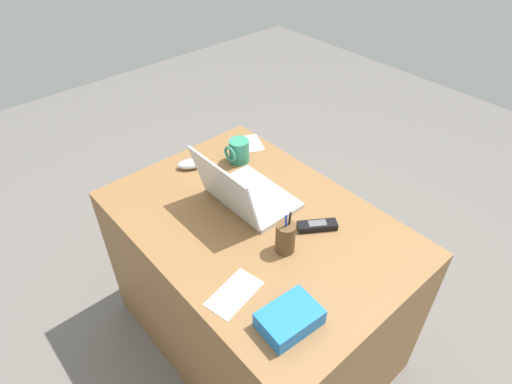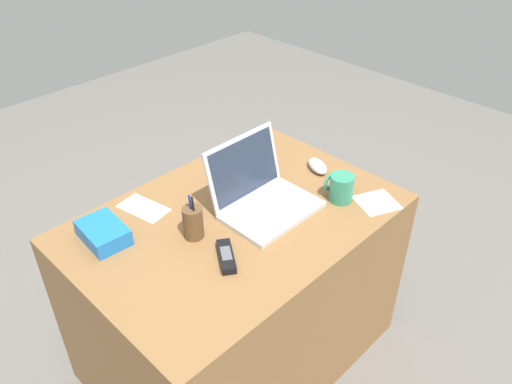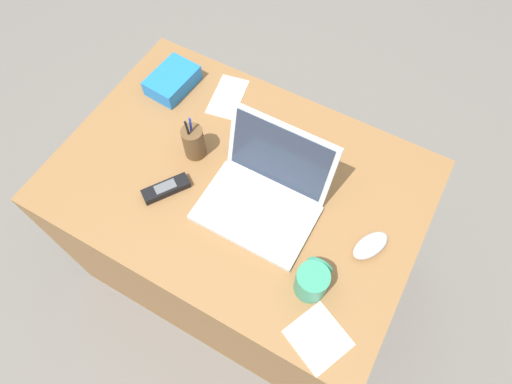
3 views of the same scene
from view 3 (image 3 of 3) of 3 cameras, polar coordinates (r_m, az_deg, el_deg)
The scene contains 10 objects.
ground_plane at distance 1.97m, azimuth -1.58°, elevation -8.92°, with size 6.00×6.00×0.00m, color slate.
desk at distance 1.64m, azimuth -1.88°, elevation -4.70°, with size 1.10×0.77×0.71m, color olive.
laptop at distance 1.24m, azimuth 1.02°, elevation -0.25°, with size 0.33×0.28×0.24m.
computer_mouse at distance 1.25m, azimuth 14.70°, elevation -6.76°, with size 0.06×0.12×0.04m, color silver.
coffee_mug_white at distance 1.15m, azimuth 7.33°, elevation -11.41°, with size 0.09×0.10×0.10m.
cordless_phone at distance 1.32m, azimuth -11.66°, elevation 0.44°, with size 0.11×0.14×0.03m.
pen_holder at distance 1.34m, azimuth -8.13°, elevation 6.46°, with size 0.07×0.07×0.16m.
snack_bag at distance 1.54m, azimuth -10.84°, elevation 14.09°, with size 0.12×0.17×0.06m, color blue.
paper_note_near_laptop at distance 1.17m, azimuth 8.12°, elevation -18.32°, with size 0.14×0.13×0.00m, color white.
paper_note_left at distance 1.51m, azimuth -3.72°, elevation 12.31°, with size 0.10×0.18×0.00m, color white.
Camera 3 is at (0.37, -0.55, 1.85)m, focal length 30.68 mm.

